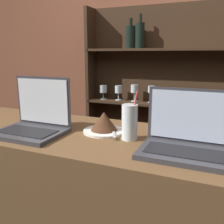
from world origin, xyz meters
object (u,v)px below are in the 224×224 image
Objects in this scene: laptop_near at (34,120)px; laptop_far at (189,139)px; cake_plate at (104,123)px; water_glass at (130,122)px.

laptop_near is 0.66m from laptop_far.
cake_plate is (0.28, 0.12, -0.01)m from laptop_near.
laptop_near reaches higher than laptop_far.
cake_plate is 0.93× the size of water_glass.
water_glass is at bearing 10.18° from laptop_near.
cake_plate is at bearing 164.71° from laptop_far.
laptop_near is 1.46× the size of water_glass.
laptop_near reaches higher than cake_plate.
laptop_far reaches higher than cake_plate.
water_glass is (0.14, -0.05, 0.03)m from cake_plate.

